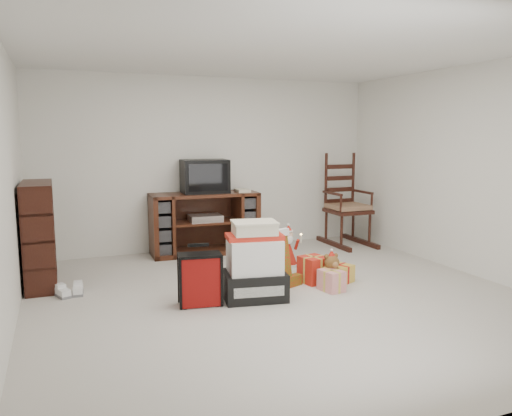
{
  "coord_description": "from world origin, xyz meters",
  "views": [
    {
      "loc": [
        -2.09,
        -4.54,
        1.67
      ],
      "look_at": [
        -0.04,
        0.6,
        0.86
      ],
      "focal_mm": 35.0,
      "sensor_mm": 36.0,
      "label": 1
    }
  ],
  "objects_px": {
    "gift_pile": "(254,266)",
    "crt_television": "(205,176)",
    "rocking_chair": "(345,212)",
    "mrs_claus_figurine": "(233,262)",
    "tv_stand": "(205,223)",
    "sneaker_pair": "(70,291)",
    "teddy_bear": "(331,272)",
    "gift_cluster": "(320,271)",
    "bookshelf": "(39,236)",
    "red_suitcase": "(200,279)",
    "santa_figurine": "(288,250)"
  },
  "relations": [
    {
      "from": "tv_stand",
      "to": "gift_pile",
      "type": "xyz_separation_m",
      "value": [
        -0.09,
        -2.14,
        -0.09
      ]
    },
    {
      "from": "tv_stand",
      "to": "teddy_bear",
      "type": "distance_m",
      "value": 2.24
    },
    {
      "from": "santa_figurine",
      "to": "gift_cluster",
      "type": "distance_m",
      "value": 0.77
    },
    {
      "from": "mrs_claus_figurine",
      "to": "red_suitcase",
      "type": "bearing_deg",
      "value": -129.74
    },
    {
      "from": "santa_figurine",
      "to": "crt_television",
      "type": "xyz_separation_m",
      "value": [
        -0.77,
        1.13,
        0.89
      ]
    },
    {
      "from": "sneaker_pair",
      "to": "crt_television",
      "type": "distance_m",
      "value": 2.53
    },
    {
      "from": "rocking_chair",
      "to": "gift_pile",
      "type": "relative_size",
      "value": 1.84
    },
    {
      "from": "red_suitcase",
      "to": "teddy_bear",
      "type": "bearing_deg",
      "value": 11.43
    },
    {
      "from": "rocking_chair",
      "to": "mrs_claus_figurine",
      "type": "xyz_separation_m",
      "value": [
        -2.25,
        -1.2,
        -0.28
      ]
    },
    {
      "from": "tv_stand",
      "to": "santa_figurine",
      "type": "height_order",
      "value": "tv_stand"
    },
    {
      "from": "crt_television",
      "to": "santa_figurine",
      "type": "bearing_deg",
      "value": -52.15
    },
    {
      "from": "sneaker_pair",
      "to": "gift_pile",
      "type": "bearing_deg",
      "value": -35.81
    },
    {
      "from": "gift_cluster",
      "to": "crt_television",
      "type": "relative_size",
      "value": 1.28
    },
    {
      "from": "bookshelf",
      "to": "red_suitcase",
      "type": "relative_size",
      "value": 1.9
    },
    {
      "from": "tv_stand",
      "to": "mrs_claus_figurine",
      "type": "relative_size",
      "value": 2.7
    },
    {
      "from": "red_suitcase",
      "to": "rocking_chair",
      "type": "bearing_deg",
      "value": 42.53
    },
    {
      "from": "gift_pile",
      "to": "teddy_bear",
      "type": "bearing_deg",
      "value": 15.05
    },
    {
      "from": "rocking_chair",
      "to": "red_suitcase",
      "type": "distance_m",
      "value": 3.43
    },
    {
      "from": "rocking_chair",
      "to": "sneaker_pair",
      "type": "bearing_deg",
      "value": -165.21
    },
    {
      "from": "teddy_bear",
      "to": "santa_figurine",
      "type": "height_order",
      "value": "santa_figurine"
    },
    {
      "from": "bookshelf",
      "to": "santa_figurine",
      "type": "relative_size",
      "value": 2.13
    },
    {
      "from": "gift_pile",
      "to": "teddy_bear",
      "type": "relative_size",
      "value": 2.17
    },
    {
      "from": "santa_figurine",
      "to": "gift_cluster",
      "type": "relative_size",
      "value": 0.64
    },
    {
      "from": "gift_pile",
      "to": "crt_television",
      "type": "relative_size",
      "value": 1.19
    },
    {
      "from": "rocking_chair",
      "to": "santa_figurine",
      "type": "relative_size",
      "value": 2.68
    },
    {
      "from": "teddy_bear",
      "to": "sneaker_pair",
      "type": "relative_size",
      "value": 1.16
    },
    {
      "from": "crt_television",
      "to": "teddy_bear",
      "type": "bearing_deg",
      "value": -64.31
    },
    {
      "from": "tv_stand",
      "to": "sneaker_pair",
      "type": "bearing_deg",
      "value": -142.79
    },
    {
      "from": "santa_figurine",
      "to": "bookshelf",
      "type": "bearing_deg",
      "value": 174.15
    },
    {
      "from": "bookshelf",
      "to": "gift_cluster",
      "type": "distance_m",
      "value": 3.18
    },
    {
      "from": "teddy_bear",
      "to": "gift_cluster",
      "type": "relative_size",
      "value": 0.43
    },
    {
      "from": "red_suitcase",
      "to": "sneaker_pair",
      "type": "height_order",
      "value": "red_suitcase"
    },
    {
      "from": "gift_pile",
      "to": "gift_cluster",
      "type": "bearing_deg",
      "value": 26.16
    },
    {
      "from": "sneaker_pair",
      "to": "mrs_claus_figurine",
      "type": "bearing_deg",
      "value": -14.14
    },
    {
      "from": "rocking_chair",
      "to": "teddy_bear",
      "type": "relative_size",
      "value": 3.98
    },
    {
      "from": "gift_pile",
      "to": "santa_figurine",
      "type": "relative_size",
      "value": 1.45
    },
    {
      "from": "gift_pile",
      "to": "sneaker_pair",
      "type": "xyz_separation_m",
      "value": [
        -1.76,
        0.82,
        -0.3
      ]
    },
    {
      "from": "teddy_bear",
      "to": "rocking_chair",
      "type": "bearing_deg",
      "value": 54.31
    },
    {
      "from": "red_suitcase",
      "to": "santa_figurine",
      "type": "bearing_deg",
      "value": 43.78
    },
    {
      "from": "rocking_chair",
      "to": "tv_stand",
      "type": "bearing_deg",
      "value": 173.82
    },
    {
      "from": "sneaker_pair",
      "to": "crt_television",
      "type": "relative_size",
      "value": 0.47
    },
    {
      "from": "gift_pile",
      "to": "red_suitcase",
      "type": "xyz_separation_m",
      "value": [
        -0.57,
        0.01,
        -0.08
      ]
    },
    {
      "from": "rocking_chair",
      "to": "red_suitcase",
      "type": "xyz_separation_m",
      "value": [
        -2.84,
        -1.91,
        -0.23
      ]
    },
    {
      "from": "santa_figurine",
      "to": "sneaker_pair",
      "type": "bearing_deg",
      "value": -175.38
    },
    {
      "from": "santa_figurine",
      "to": "sneaker_pair",
      "type": "xyz_separation_m",
      "value": [
        -2.64,
        -0.21,
        -0.16
      ]
    },
    {
      "from": "bookshelf",
      "to": "mrs_claus_figurine",
      "type": "distance_m",
      "value": 2.18
    },
    {
      "from": "rocking_chair",
      "to": "mrs_claus_figurine",
      "type": "bearing_deg",
      "value": -152.36
    },
    {
      "from": "bookshelf",
      "to": "gift_cluster",
      "type": "xyz_separation_m",
      "value": [
        2.96,
        -1.06,
        -0.43
      ]
    },
    {
      "from": "bookshelf",
      "to": "gift_cluster",
      "type": "height_order",
      "value": "bookshelf"
    },
    {
      "from": "gift_pile",
      "to": "sneaker_pair",
      "type": "relative_size",
      "value": 2.52
    }
  ]
}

